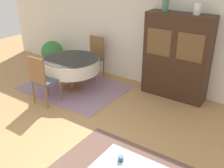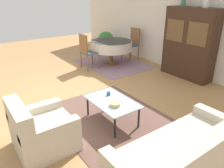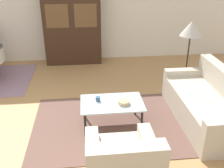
{
  "view_description": "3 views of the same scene",
  "coord_description": "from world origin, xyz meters",
  "px_view_note": "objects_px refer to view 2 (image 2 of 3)",
  "views": [
    {
      "loc": [
        2.42,
        -1.85,
        2.78
      ],
      "look_at": [
        0.2,
        1.4,
        0.95
      ],
      "focal_mm": 42.0,
      "sensor_mm": 36.0,
      "label": 1
    },
    {
      "loc": [
        4.02,
        -1.65,
        2.23
      ],
      "look_at": [
        1.22,
        0.35,
        0.75
      ],
      "focal_mm": 35.0,
      "sensor_mm": 36.0,
      "label": 2
    },
    {
      "loc": [
        0.84,
        -3.24,
        2.49
      ],
      "look_at": [
        1.22,
        0.35,
        0.75
      ],
      "focal_mm": 42.0,
      "sensor_mm": 36.0,
      "label": 3
    }
  ],
  "objects_px": {
    "display_cabinet": "(189,44)",
    "cup": "(108,94)",
    "coffee_table": "(112,103)",
    "couch": "(185,159)",
    "dining_chair_near": "(87,50)",
    "potted_plant": "(106,41)",
    "vase_short": "(206,3)",
    "dining_table": "(111,45)",
    "bowl": "(115,104)",
    "armchair": "(41,131)",
    "dining_chair_far": "(133,42)"
  },
  "relations": [
    {
      "from": "dining_chair_far",
      "to": "vase_short",
      "type": "height_order",
      "value": "vase_short"
    },
    {
      "from": "display_cabinet",
      "to": "dining_chair_near",
      "type": "height_order",
      "value": "display_cabinet"
    },
    {
      "from": "coffee_table",
      "to": "couch",
      "type": "bearing_deg",
      "value": -0.92
    },
    {
      "from": "couch",
      "to": "bowl",
      "type": "height_order",
      "value": "couch"
    },
    {
      "from": "coffee_table",
      "to": "bowl",
      "type": "xyz_separation_m",
      "value": [
        0.18,
        -0.06,
        0.07
      ]
    },
    {
      "from": "dining_table",
      "to": "potted_plant",
      "type": "xyz_separation_m",
      "value": [
        -1.4,
        0.74,
        -0.17
      ]
    },
    {
      "from": "coffee_table",
      "to": "potted_plant",
      "type": "xyz_separation_m",
      "value": [
        -4.21,
        2.72,
        0.05
      ]
    },
    {
      "from": "display_cabinet",
      "to": "potted_plant",
      "type": "xyz_separation_m",
      "value": [
        -3.54,
        -0.29,
        -0.49
      ]
    },
    {
      "from": "couch",
      "to": "display_cabinet",
      "type": "relative_size",
      "value": 1.04
    },
    {
      "from": "armchair",
      "to": "potted_plant",
      "type": "height_order",
      "value": "armchair"
    },
    {
      "from": "cup",
      "to": "vase_short",
      "type": "bearing_deg",
      "value": 92.9
    },
    {
      "from": "bowl",
      "to": "dining_chair_far",
      "type": "bearing_deg",
      "value": 135.5
    },
    {
      "from": "couch",
      "to": "bowl",
      "type": "distance_m",
      "value": 1.44
    },
    {
      "from": "dining_table",
      "to": "dining_chair_far",
      "type": "xyz_separation_m",
      "value": [
        -0.0,
        0.89,
        -0.01
      ]
    },
    {
      "from": "display_cabinet",
      "to": "cup",
      "type": "xyz_separation_m",
      "value": [
        0.46,
        -2.93,
        -0.47
      ]
    },
    {
      "from": "couch",
      "to": "dining_chair_near",
      "type": "relative_size",
      "value": 1.82
    },
    {
      "from": "dining_chair_near",
      "to": "cup",
      "type": "bearing_deg",
      "value": -21.38
    },
    {
      "from": "potted_plant",
      "to": "couch",
      "type": "bearing_deg",
      "value": -25.24
    },
    {
      "from": "armchair",
      "to": "dining_table",
      "type": "relative_size",
      "value": 0.63
    },
    {
      "from": "couch",
      "to": "vase_short",
      "type": "relative_size",
      "value": 8.88
    },
    {
      "from": "dining_table",
      "to": "dining_chair_near",
      "type": "height_order",
      "value": "dining_chair_near"
    },
    {
      "from": "couch",
      "to": "armchair",
      "type": "bearing_deg",
      "value": 127.93
    },
    {
      "from": "coffee_table",
      "to": "dining_table",
      "type": "height_order",
      "value": "dining_table"
    },
    {
      "from": "couch",
      "to": "display_cabinet",
      "type": "bearing_deg",
      "value": 36.96
    },
    {
      "from": "display_cabinet",
      "to": "dining_chair_near",
      "type": "xyz_separation_m",
      "value": [
        -2.13,
        -1.92,
        -0.32
      ]
    },
    {
      "from": "display_cabinet",
      "to": "cup",
      "type": "distance_m",
      "value": 3.0
    },
    {
      "from": "couch",
      "to": "dining_chair_far",
      "type": "bearing_deg",
      "value": 56.71
    },
    {
      "from": "bowl",
      "to": "dining_table",
      "type": "bearing_deg",
      "value": 145.61
    },
    {
      "from": "vase_short",
      "to": "potted_plant",
      "type": "distance_m",
      "value": 4.15
    },
    {
      "from": "couch",
      "to": "dining_table",
      "type": "bearing_deg",
      "value": 65.55
    },
    {
      "from": "dining_chair_near",
      "to": "potted_plant",
      "type": "bearing_deg",
      "value": 130.77
    },
    {
      "from": "bowl",
      "to": "vase_short",
      "type": "bearing_deg",
      "value": 100.08
    },
    {
      "from": "dining_chair_far",
      "to": "bowl",
      "type": "relative_size",
      "value": 5.79
    },
    {
      "from": "display_cabinet",
      "to": "potted_plant",
      "type": "height_order",
      "value": "display_cabinet"
    },
    {
      "from": "dining_table",
      "to": "vase_short",
      "type": "bearing_deg",
      "value": 22.79
    },
    {
      "from": "vase_short",
      "to": "armchair",
      "type": "bearing_deg",
      "value": -85.33
    },
    {
      "from": "cup",
      "to": "potted_plant",
      "type": "bearing_deg",
      "value": 146.52
    },
    {
      "from": "coffee_table",
      "to": "dining_chair_far",
      "type": "bearing_deg",
      "value": 134.36
    },
    {
      "from": "display_cabinet",
      "to": "cup",
      "type": "bearing_deg",
      "value": -81.13
    },
    {
      "from": "couch",
      "to": "dining_chair_near",
      "type": "xyz_separation_m",
      "value": [
        -4.42,
        1.12,
        0.3
      ]
    },
    {
      "from": "dining_chair_far",
      "to": "cup",
      "type": "xyz_separation_m",
      "value": [
        2.59,
        -2.8,
        -0.15
      ]
    },
    {
      "from": "coffee_table",
      "to": "dining_chair_near",
      "type": "height_order",
      "value": "dining_chair_near"
    },
    {
      "from": "armchair",
      "to": "cup",
      "type": "xyz_separation_m",
      "value": [
        -0.2,
        1.37,
        0.15
      ]
    },
    {
      "from": "cup",
      "to": "potted_plant",
      "type": "height_order",
      "value": "potted_plant"
    },
    {
      "from": "dining_chair_far",
      "to": "vase_short",
      "type": "bearing_deg",
      "value": -176.84
    },
    {
      "from": "couch",
      "to": "coffee_table",
      "type": "bearing_deg",
      "value": 89.08
    },
    {
      "from": "coffee_table",
      "to": "display_cabinet",
      "type": "height_order",
      "value": "display_cabinet"
    },
    {
      "from": "dining_chair_near",
      "to": "dining_chair_far",
      "type": "distance_m",
      "value": 1.78
    },
    {
      "from": "vase_short",
      "to": "bowl",
      "type": "bearing_deg",
      "value": -79.92
    },
    {
      "from": "dining_table",
      "to": "vase_short",
      "type": "height_order",
      "value": "vase_short"
    }
  ]
}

